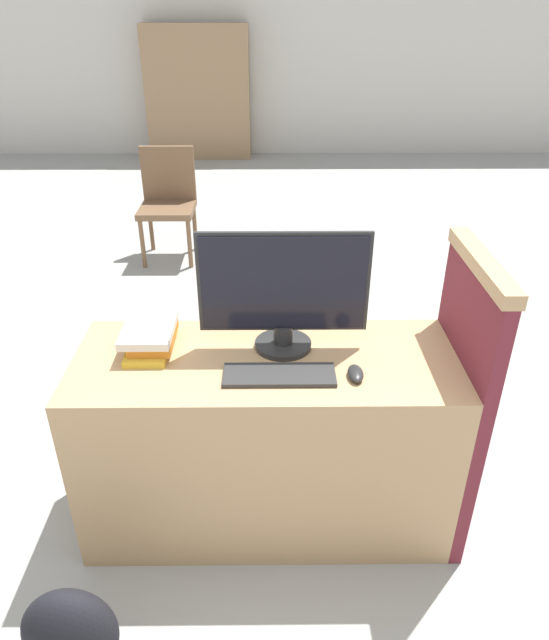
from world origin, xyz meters
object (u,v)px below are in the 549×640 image
object	(u,v)px
backpack	(70,636)
keyboard	(279,375)
monitor	(283,291)
mouse	(356,373)
far_chair	(168,198)
book_stack	(151,337)

from	to	relation	value
backpack	keyboard	bearing A→B (deg)	39.79
monitor	mouse	world-z (taller)	monitor
backpack	far_chair	bearing A→B (deg)	93.34
book_stack	far_chair	distance (m)	2.81
mouse	book_stack	size ratio (longest dim) A/B	0.37
mouse	backpack	bearing A→B (deg)	-149.43
keyboard	book_stack	distance (m)	0.52
monitor	backpack	bearing A→B (deg)	-132.12
book_stack	backpack	world-z (taller)	book_stack
mouse	book_stack	distance (m)	0.77
mouse	book_stack	world-z (taller)	book_stack
mouse	far_chair	world-z (taller)	far_chair
mouse	keyboard	bearing A→B (deg)	179.00
monitor	backpack	distance (m)	1.32
monitor	mouse	distance (m)	0.39
mouse	book_stack	xyz separation A→B (m)	(-0.74, 0.20, 0.03)
monitor	book_stack	bearing A→B (deg)	-179.38
backpack	far_chair	xyz separation A→B (m)	(-0.20, 3.51, 0.33)
keyboard	far_chair	size ratio (longest dim) A/B	0.44
monitor	backpack	world-z (taller)	monitor
mouse	monitor	bearing A→B (deg)	140.30
monitor	book_stack	distance (m)	0.53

